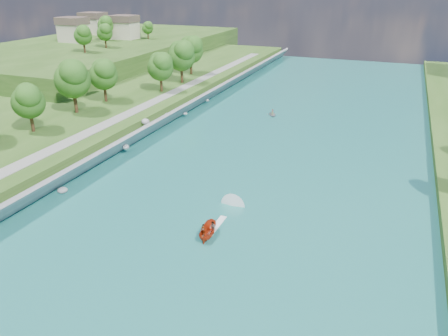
% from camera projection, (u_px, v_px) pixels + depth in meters
% --- Properties ---
extents(ground, '(260.00, 260.00, 0.00)m').
position_uv_depth(ground, '(202.00, 241.00, 54.02)').
color(ground, '#2D5119').
rests_on(ground, ground).
extents(river_water, '(55.00, 240.00, 0.10)m').
position_uv_depth(river_water, '(253.00, 178.00, 71.01)').
color(river_water, '#185E5B').
rests_on(river_water, ground).
extents(berm_west, '(45.00, 240.00, 3.50)m').
position_uv_depth(berm_west, '(16.00, 131.00, 87.42)').
color(berm_west, '#2D5119').
rests_on(berm_west, ground).
extents(ridge_west, '(60.00, 120.00, 9.00)m').
position_uv_depth(ridge_west, '(105.00, 53.00, 161.23)').
color(ridge_west, '#2D5119').
rests_on(ridge_west, ground).
extents(riprap_bank, '(3.54, 236.00, 4.05)m').
position_uv_depth(riprap_bank, '(116.00, 148.00, 78.64)').
color(riprap_bank, slate).
rests_on(riprap_bank, ground).
extents(riverside_path, '(3.00, 200.00, 0.10)m').
position_uv_depth(riverside_path, '(87.00, 133.00, 80.72)').
color(riverside_path, gray).
rests_on(riverside_path, berm_west).
extents(ridge_houses, '(29.50, 29.50, 8.40)m').
position_uv_depth(ridge_houses, '(97.00, 26.00, 164.07)').
color(ridge_houses, beige).
rests_on(ridge_houses, ridge_west).
extents(trees_west, '(19.50, 149.00, 13.59)m').
position_uv_depth(trees_west, '(3.00, 108.00, 73.78)').
color(trees_west, '#1C5215').
rests_on(trees_west, berm_west).
extents(trees_ridge, '(16.73, 40.98, 10.17)m').
position_uv_depth(trees_ridge, '(106.00, 31.00, 146.52)').
color(trees_ridge, '#1C5215').
rests_on(trees_ridge, ridge_west).
extents(motorboat, '(3.60, 19.04, 2.00)m').
position_uv_depth(motorboat, '(212.00, 226.00, 55.68)').
color(motorboat, '#B02C0E').
rests_on(motorboat, river_water).
extents(raft, '(3.39, 3.86, 1.56)m').
position_uv_depth(raft, '(272.00, 114.00, 102.87)').
color(raft, gray).
rests_on(raft, river_water).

